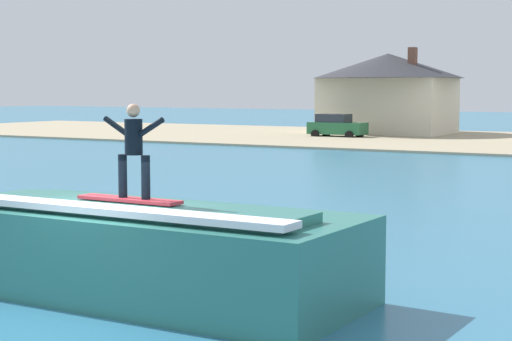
{
  "coord_description": "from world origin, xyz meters",
  "views": [
    {
      "loc": [
        9.95,
        -11.18,
        3.79
      ],
      "look_at": [
        0.3,
        5.09,
        2.0
      ],
      "focal_mm": 61.17,
      "sensor_mm": 36.0,
      "label": 1
    }
  ],
  "objects": [
    {
      "name": "ground_plane",
      "position": [
        0.0,
        0.0,
        0.0
      ],
      "size": [
        260.0,
        260.0,
        0.0
      ],
      "primitive_type": "plane",
      "color": "teal"
    },
    {
      "name": "wave_crest",
      "position": [
        0.3,
        1.29,
        0.84
      ],
      "size": [
        7.83,
        3.3,
        1.77
      ],
      "color": "#2E756C",
      "rests_on": "ground_plane"
    },
    {
      "name": "surfboard",
      "position": [
        0.09,
        0.98,
        1.8
      ],
      "size": [
        2.12,
        0.41,
        0.06
      ],
      "color": "#D8333F",
      "rests_on": "wave_crest"
    },
    {
      "name": "surfer",
      "position": [
        0.21,
        0.97,
        2.78
      ],
      "size": [
        1.33,
        0.32,
        1.68
      ],
      "color": "black",
      "rests_on": "surfboard"
    },
    {
      "name": "car_near_shore",
      "position": [
        -18.66,
        49.08,
        0.95
      ],
      "size": [
        4.37,
        2.13,
        1.86
      ],
      "color": "#23663D",
      "rests_on": "ground_plane"
    },
    {
      "name": "house_with_chimney",
      "position": [
        -17.17,
        55.6,
        3.94
      ],
      "size": [
        12.26,
        12.26,
        7.03
      ],
      "color": "beige",
      "rests_on": "ground_plane"
    }
  ]
}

